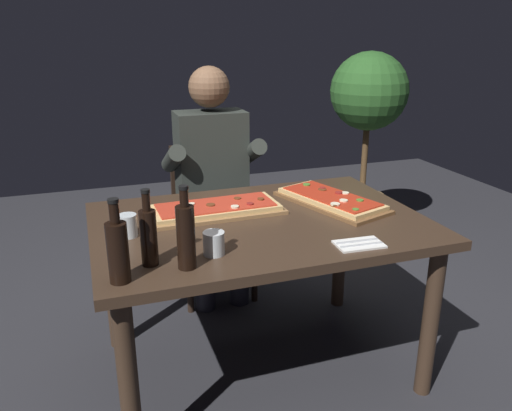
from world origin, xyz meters
TOP-DOWN VIEW (x-y plane):
  - ground_plane at (0.00, 0.00)m, footprint 6.40×6.40m
  - dining_table at (0.00, 0.00)m, footprint 1.40×0.96m
  - pizza_rectangular_front at (-0.16, 0.15)m, footprint 0.60×0.27m
  - pizza_rectangular_left at (0.38, 0.09)m, footprint 0.41×0.60m
  - wine_bottle_dark at (-0.39, -0.35)m, footprint 0.06×0.06m
  - oil_bottle_amber at (-0.61, -0.38)m, footprint 0.07×0.07m
  - vinegar_bottle_green at (-0.50, -0.28)m, footprint 0.06×0.06m
  - tumbler_near_camera at (-0.55, -0.00)m, footprint 0.07×0.07m
  - tumbler_far_side at (-0.27, -0.27)m, footprint 0.08×0.08m
  - napkin_cutlery_set at (0.27, -0.37)m, footprint 0.19×0.12m
  - diner_chair at (-0.01, 0.86)m, footprint 0.44×0.44m
  - seated_diner at (-0.01, 0.74)m, footprint 0.53×0.41m
  - potted_plant_corner at (1.26, 1.27)m, footprint 0.55×0.55m

SIDE VIEW (x-z plane):
  - ground_plane at x=0.00m, z-range 0.00..0.00m
  - diner_chair at x=-0.01m, z-range 0.05..0.92m
  - dining_table at x=0.00m, z-range 0.27..1.01m
  - seated_diner at x=-0.01m, z-range 0.08..1.41m
  - napkin_cutlery_set at x=0.27m, z-range 0.74..0.75m
  - pizza_rectangular_front at x=-0.16m, z-range 0.73..0.78m
  - pizza_rectangular_left at x=0.38m, z-range 0.74..0.78m
  - tumbler_far_side at x=-0.27m, z-range 0.74..0.83m
  - tumbler_near_camera at x=-0.55m, z-range 0.74..0.83m
  - vinegar_bottle_green at x=-0.50m, z-range 0.71..0.99m
  - oil_bottle_amber at x=-0.61m, z-range 0.71..0.99m
  - wine_bottle_dark at x=-0.39m, z-range 0.71..1.01m
  - potted_plant_corner at x=1.26m, z-range 0.23..1.60m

